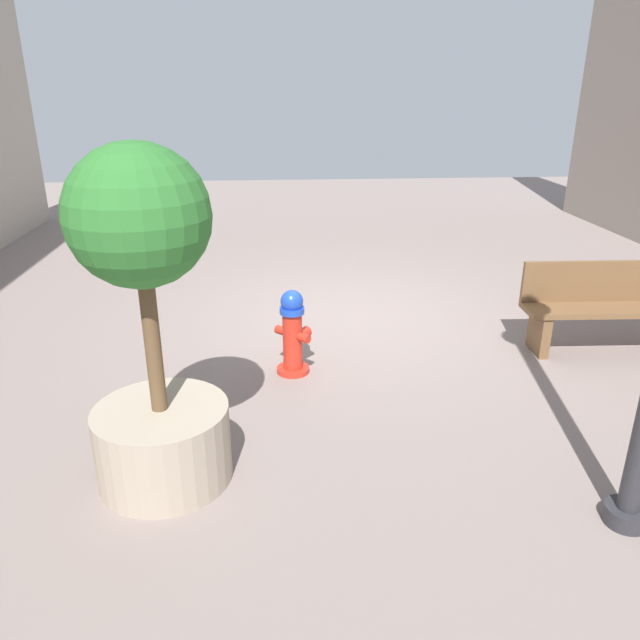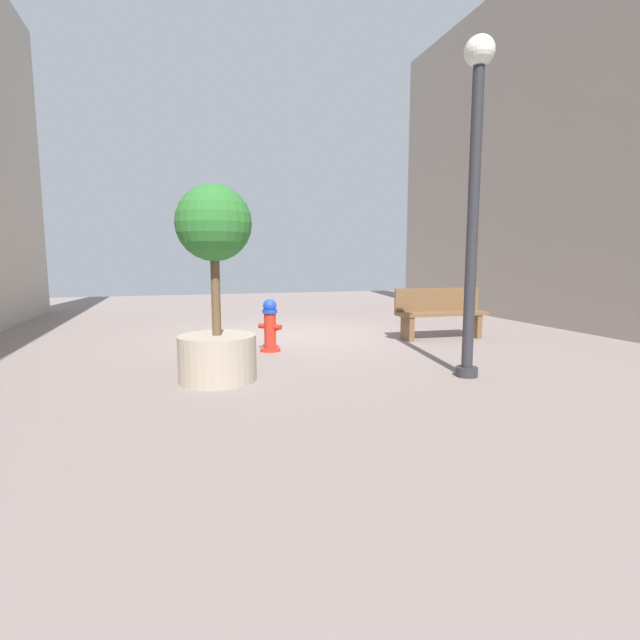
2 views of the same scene
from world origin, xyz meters
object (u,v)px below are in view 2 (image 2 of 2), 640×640
(bench_near, at_px, (440,312))
(street_lamp, at_px, (475,173))
(fire_hydrant, at_px, (270,325))
(planter_tree, at_px, (215,279))

(bench_near, relative_size, street_lamp, 0.43)
(fire_hydrant, height_order, street_lamp, street_lamp)
(bench_near, relative_size, planter_tree, 0.74)
(bench_near, height_order, street_lamp, street_lamp)
(bench_near, bearing_deg, planter_tree, 24.55)
(fire_hydrant, distance_m, bench_near, 3.35)
(fire_hydrant, height_order, planter_tree, planter_tree)
(fire_hydrant, xyz_separation_m, planter_tree, (0.99, 1.66, 0.82))
(planter_tree, relative_size, street_lamp, 0.58)
(planter_tree, xyz_separation_m, street_lamp, (-3.07, 0.74, 1.29))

